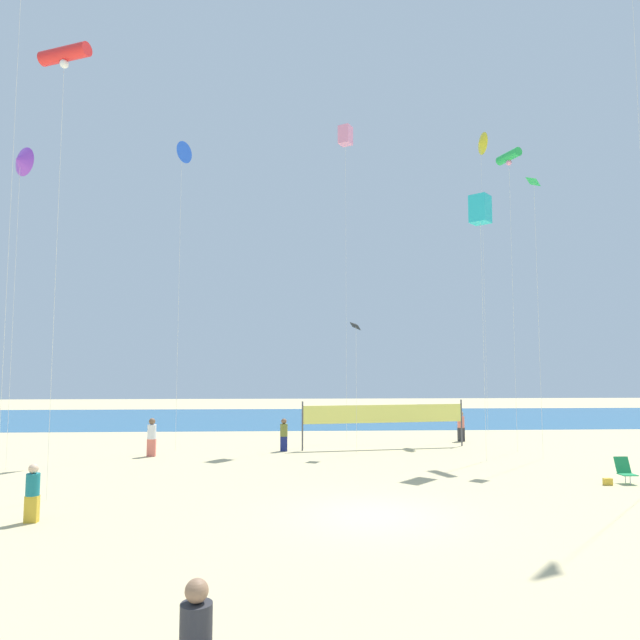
{
  "coord_description": "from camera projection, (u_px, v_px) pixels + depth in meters",
  "views": [
    {
      "loc": [
        -2.28,
        -15.78,
        4.02
      ],
      "look_at": [
        -1.08,
        8.92,
        6.15
      ],
      "focal_mm": 31.63,
      "sensor_mm": 36.0,
      "label": 1
    }
  ],
  "objects": [
    {
      "name": "beachgoer_teal_shirt",
      "position": [
        33.0,
        491.0,
        14.81
      ],
      "size": [
        0.35,
        0.35,
        1.52
      ],
      "rotation": [
        0.0,
        0.0,
        0.06
      ],
      "color": "gold",
      "rests_on": "ground"
    },
    {
      "name": "beachgoer_olive_shirt",
      "position": [
        284.0,
        434.0,
        27.51
      ],
      "size": [
        0.36,
        0.36,
        1.58
      ],
      "rotation": [
        0.0,
        0.0,
        2.5
      ],
      "color": "navy",
      "rests_on": "ground"
    },
    {
      "name": "beach_handbag",
      "position": [
        608.0,
        482.0,
        19.47
      ],
      "size": [
        0.3,
        0.15,
        0.24
      ],
      "primitive_type": "cube",
      "color": "gold",
      "rests_on": "ground"
    },
    {
      "name": "beachgoer_white_shirt",
      "position": [
        152.0,
        436.0,
        25.91
      ],
      "size": [
        0.4,
        0.4,
        1.73
      ],
      "rotation": [
        0.0,
        0.0,
        3.32
      ],
      "color": "#EA7260",
      "rests_on": "ground"
    },
    {
      "name": "ground_plane",
      "position": [
        375.0,
        515.0,
        15.47
      ],
      "size": [
        120.0,
        120.0,
        0.0
      ],
      "primitive_type": "plane",
      "color": "#D1BC89"
    },
    {
      "name": "beachgoer_coral_shirt",
      "position": [
        461.0,
        425.0,
        31.24
      ],
      "size": [
        0.38,
        0.38,
        1.66
      ],
      "rotation": [
        0.0,
        0.0,
        0.91
      ],
      "color": "#2D2D33",
      "rests_on": "ground"
    },
    {
      "name": "kite_yellow_delta",
      "position": [
        481.0,
        144.0,
        36.75
      ],
      "size": [
        0.44,
        1.47,
        19.41
      ],
      "color": "silver",
      "rests_on": "ground"
    },
    {
      "name": "kite_violet_delta",
      "position": [
        20.0,
        161.0,
        23.53
      ],
      "size": [
        1.26,
        0.97,
        13.32
      ],
      "color": "silver",
      "rests_on": "ground"
    },
    {
      "name": "kite_black_diamond",
      "position": [
        357.0,
        327.0,
        27.11
      ],
      "size": [
        0.63,
        0.64,
        6.29
      ],
      "color": "silver",
      "rests_on": "ground"
    },
    {
      "name": "kite_green_diamond",
      "position": [
        535.0,
        185.0,
        26.23
      ],
      "size": [
        0.64,
        0.65,
        12.99
      ],
      "color": "silver",
      "rests_on": "ground"
    },
    {
      "name": "folding_beach_chair",
      "position": [
        625.0,
        470.0,
        19.86
      ],
      "size": [
        0.52,
        0.65,
        0.89
      ],
      "rotation": [
        0.0,
        0.0,
        0.75
      ],
      "color": "#1E8C4C",
      "rests_on": "ground"
    },
    {
      "name": "kite_red_tube",
      "position": [
        65.0,
        56.0,
        18.42
      ],
      "size": [
        1.89,
        1.13,
        14.52
      ],
      "color": "silver",
      "rests_on": "ground"
    },
    {
      "name": "volleyball_net",
      "position": [
        384.0,
        416.0,
        28.6
      ],
      "size": [
        8.41,
        1.36,
        2.4
      ],
      "color": "#4C4C51",
      "rests_on": "ground"
    },
    {
      "name": "kite_blue_delta",
      "position": [
        182.0,
        154.0,
        28.95
      ],
      "size": [
        0.89,
        1.13,
        15.65
      ],
      "color": "silver",
      "rests_on": "ground"
    },
    {
      "name": "kite_cyan_box",
      "position": [
        480.0,
        210.0,
        25.53
      ],
      "size": [
        1.12,
        1.12,
        11.85
      ],
      "color": "silver",
      "rests_on": "ground"
    },
    {
      "name": "kite_green_tube",
      "position": [
        509.0,
        158.0,
        28.6
      ],
      "size": [
        0.9,
        1.51,
        15.0
      ],
      "color": "silver",
      "rests_on": "ground"
    },
    {
      "name": "ocean_band",
      "position": [
        320.0,
        417.0,
        46.31
      ],
      "size": [
        120.0,
        20.0,
        0.01
      ],
      "primitive_type": "cube",
      "color": "#28608C",
      "rests_on": "ground"
    },
    {
      "name": "kite_pink_box",
      "position": [
        345.0,
        136.0,
        32.95
      ],
      "size": [
        0.93,
        0.93,
        18.18
      ],
      "color": "silver",
      "rests_on": "ground"
    }
  ]
}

